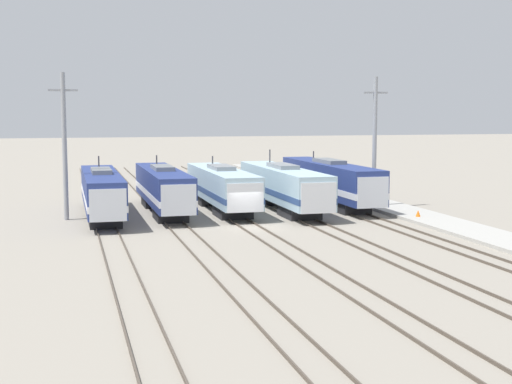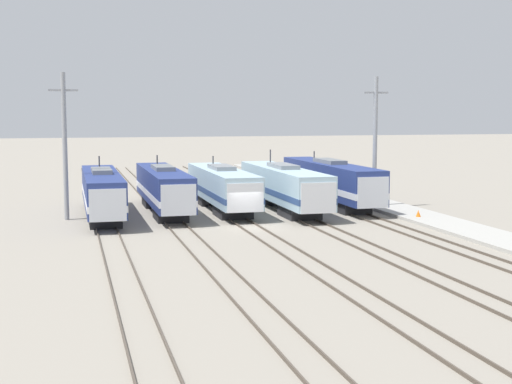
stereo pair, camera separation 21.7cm
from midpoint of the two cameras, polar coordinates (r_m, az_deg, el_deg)
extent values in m
plane|color=gray|center=(53.36, -0.50, -2.79)|extent=(400.00, 400.00, 0.00)
cube|color=#4C4238|center=(51.78, -12.47, -3.13)|extent=(0.07, 120.00, 0.15)
cube|color=#4C4238|center=(51.85, -10.88, -3.08)|extent=(0.07, 120.00, 0.15)
cube|color=#4C4238|center=(52.23, -6.78, -2.95)|extent=(0.07, 120.00, 0.15)
cube|color=#4C4238|center=(52.44, -5.23, -2.89)|extent=(0.07, 120.00, 0.15)
cube|color=#4C4238|center=(53.17, -1.25, -2.74)|extent=(0.07, 120.00, 0.15)
cube|color=#4C4238|center=(53.52, 0.25, -2.68)|extent=(0.07, 120.00, 0.15)
cube|color=#4C4238|center=(54.60, 4.04, -2.51)|extent=(0.07, 120.00, 0.15)
cube|color=#4C4238|center=(55.07, 5.46, -2.45)|extent=(0.07, 120.00, 0.15)
cube|color=#4C4238|center=(56.46, 9.02, -2.28)|extent=(0.07, 120.00, 0.15)
cube|color=#4C4238|center=(57.05, 10.35, -2.22)|extent=(0.07, 120.00, 0.15)
cube|color=black|center=(55.00, -11.87, -2.15)|extent=(2.37, 3.86, 0.95)
cube|color=black|center=(63.68, -12.28, -1.01)|extent=(2.37, 3.86, 0.95)
cube|color=navy|center=(59.12, -12.13, 0.21)|extent=(2.78, 17.55, 2.69)
cube|color=silver|center=(59.18, -12.12, -0.31)|extent=(2.82, 17.59, 0.48)
cube|color=silver|center=(51.49, -11.72, -0.90)|extent=(2.56, 2.33, 2.29)
cube|color=black|center=(50.35, -11.67, -0.48)|extent=(2.18, 0.08, 0.64)
cube|color=slate|center=(58.98, -12.16, 1.68)|extent=(1.53, 4.39, 0.35)
cylinder|color=#38383D|center=(62.80, -12.33, 2.31)|extent=(0.12, 0.12, 1.14)
cube|color=black|center=(57.01, -6.75, -1.76)|extent=(2.41, 3.88, 0.95)
cube|color=black|center=(65.67, -7.83, -0.70)|extent=(2.41, 3.88, 0.95)
cube|color=navy|center=(61.12, -7.35, 0.51)|extent=(2.83, 17.63, 2.72)
cube|color=silver|center=(61.18, -7.34, 0.01)|extent=(2.87, 17.67, 0.49)
cube|color=silver|center=(53.36, -6.25, -0.54)|extent=(2.61, 2.01, 2.31)
cube|color=black|center=(52.39, -6.10, -0.10)|extent=(2.22, 0.08, 0.65)
cube|color=slate|center=(60.99, -7.37, 1.95)|extent=(1.56, 4.41, 0.35)
cylinder|color=#38383D|center=(64.80, -7.82, 2.49)|extent=(0.12, 0.12, 1.01)
cube|color=#232326|center=(58.34, -1.77, -1.53)|extent=(2.63, 3.78, 0.95)
cube|color=#232326|center=(66.67, -3.43, -0.55)|extent=(2.63, 3.78, 0.95)
cube|color=#9EBCCC|center=(62.30, -2.66, 0.62)|extent=(3.10, 17.17, 2.62)
cube|color=navy|center=(62.35, -2.66, 0.14)|extent=(3.14, 17.21, 0.47)
cube|color=silver|center=(54.80, -0.96, -0.36)|extent=(2.85, 1.86, 2.23)
cube|color=black|center=(53.92, -0.75, 0.05)|extent=(2.42, 0.08, 0.62)
cube|color=gray|center=(62.16, -2.67, 1.99)|extent=(1.70, 4.29, 0.35)
cylinder|color=#38383D|center=(65.83, -3.36, 2.49)|extent=(0.12, 0.12, 0.95)
cube|color=#232326|center=(58.12, 3.58, -1.57)|extent=(2.59, 4.04, 0.95)
cube|color=#232326|center=(66.81, 1.11, -0.52)|extent=(2.59, 4.04, 0.95)
cube|color=#9EBCCC|center=(62.24, 2.27, 0.68)|extent=(3.05, 18.35, 2.74)
cube|color=navy|center=(62.30, 2.27, 0.17)|extent=(3.09, 18.39, 0.49)
cube|color=silver|center=(54.55, 4.78, -0.36)|extent=(2.80, 2.22, 2.33)
cube|color=black|center=(53.53, 5.15, 0.06)|extent=(2.38, 0.08, 0.65)
cube|color=gray|center=(62.10, 2.27, 2.10)|extent=(1.68, 4.59, 0.35)
cylinder|color=#38383D|center=(65.93, 1.25, 2.81)|extent=(0.12, 0.12, 1.41)
cube|color=black|center=(61.75, 7.57, -1.15)|extent=(2.44, 4.29, 0.95)
cube|color=black|center=(70.79, 4.58, -0.15)|extent=(2.44, 4.29, 0.95)
cube|color=navy|center=(66.04, 5.99, 1.05)|extent=(2.87, 19.49, 2.93)
cube|color=silver|center=(66.10, 5.98, 0.55)|extent=(2.91, 19.53, 0.53)
cube|color=silver|center=(58.05, 9.02, 0.06)|extent=(2.64, 2.30, 2.49)
cube|color=black|center=(57.02, 9.46, 0.50)|extent=(2.25, 0.08, 0.70)
cube|color=slate|center=(65.91, 6.00, 2.47)|extent=(1.58, 4.87, 0.35)
cylinder|color=#38383D|center=(69.91, 4.76, 2.92)|extent=(0.12, 0.12, 0.87)
cylinder|color=gray|center=(58.13, -14.94, 3.52)|extent=(0.37, 0.37, 11.62)
cube|color=gray|center=(58.10, -15.07, 7.87)|extent=(2.27, 0.16, 0.16)
cylinder|color=gray|center=(63.79, 9.60, 3.87)|extent=(0.37, 0.37, 11.62)
cube|color=gray|center=(63.76, 9.67, 7.84)|extent=(2.27, 0.16, 0.16)
cube|color=#A8A59E|center=(58.61, 13.46, -2.00)|extent=(4.00, 120.00, 0.27)
cone|color=orange|center=(58.00, 12.96, -1.68)|extent=(0.40, 0.40, 0.52)
camera|label=1|loc=(0.11, -89.89, 0.01)|focal=50.00mm
camera|label=2|loc=(0.11, 90.11, -0.01)|focal=50.00mm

